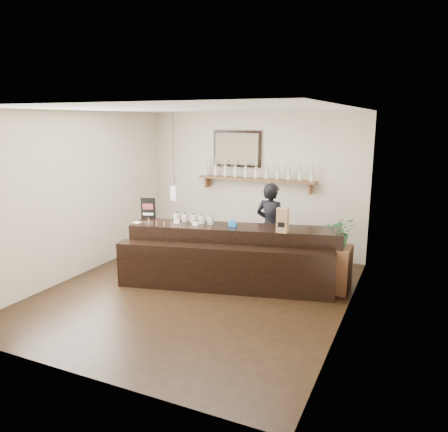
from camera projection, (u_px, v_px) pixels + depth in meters
ground at (196, 293)px, 6.83m from camera, size 5.00×5.00×0.00m
room_shell at (194, 185)px, 6.46m from camera, size 5.00×5.00×5.00m
back_wall_decor at (244, 166)px, 8.62m from camera, size 2.66×0.96×1.69m
counter at (231, 258)px, 7.10m from camera, size 3.46×1.69×1.11m
promo_sign at (148, 208)px, 7.63m from camera, size 0.25×0.10×0.36m
paper_bag at (283, 220)px, 6.67m from camera, size 0.18×0.14×0.38m
tape_dispenser at (232, 224)px, 7.08m from camera, size 0.14×0.07×0.12m
side_cabinet at (338, 269)px, 6.85m from camera, size 0.37×0.50×0.72m
potted_plant at (341, 232)px, 6.72m from camera, size 0.49×0.44×0.48m
shopkeeper at (271, 221)px, 7.73m from camera, size 0.72×0.54×1.78m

